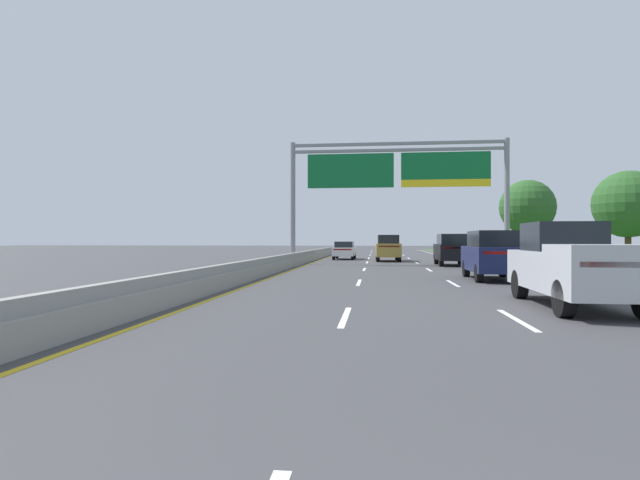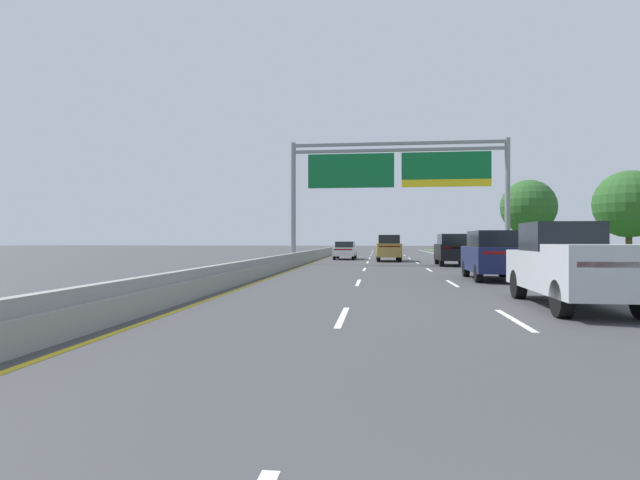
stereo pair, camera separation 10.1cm
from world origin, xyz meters
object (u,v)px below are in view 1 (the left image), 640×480
Objects in this scene: car_gold_centre_lane_suv at (388,248)px; car_black_right_lane_suv at (451,249)px; roadside_tree_far at (527,207)px; overhead_sign_gantry at (397,176)px; roadside_tree_mid at (628,204)px; car_navy_right_lane_suv at (492,254)px; pickup_truck_silver at (573,265)px; car_white_left_lane_sedan at (344,250)px.

car_gold_centre_lane_suv is 1.00× the size of car_black_right_lane_suv.
roadside_tree_far reaches higher than car_gold_centre_lane_suv.
roadside_tree_mid is (13.79, -2.66, -2.28)m from overhead_sign_gantry.
pickup_truck_silver is at bearing -178.56° from car_navy_right_lane_suv.
pickup_truck_silver is 21.60m from roadside_tree_mid.
overhead_sign_gantry is 3.18× the size of car_gold_centre_lane_suv.
car_gold_centre_lane_suv is at bearing 95.16° from overhead_sign_gantry.
roadside_tree_mid is at bearing -122.18° from car_white_left_lane_sedan.
overhead_sign_gantry is at bearing 10.46° from pickup_truck_silver.
overhead_sign_gantry reaches higher than roadside_tree_mid.
pickup_truck_silver reaches higher than car_gold_centre_lane_suv.
car_gold_centre_lane_suv is at bearing 33.71° from car_black_right_lane_suv.
car_navy_right_lane_suv is 1.00× the size of car_black_right_lane_suv.
roadside_tree_mid is (10.22, 18.82, 2.81)m from pickup_truck_silver.
car_navy_right_lane_suv reaches higher than car_white_left_lane_sedan.
roadside_tree_far is at bearing -33.99° from car_black_right_lane_suv.
car_white_left_lane_sedan is (-7.75, 21.81, -0.28)m from car_navy_right_lane_suv.
overhead_sign_gantry is 2.77× the size of pickup_truck_silver.
roadside_tree_mid is (18.03, -11.80, 3.07)m from car_white_left_lane_sedan.
car_navy_right_lane_suv is at bearing -135.74° from roadside_tree_mid.
roadside_tree_far is (16.22, 2.28, 3.83)m from car_white_left_lane_sedan.
car_white_left_lane_sedan is 0.94× the size of car_gold_centre_lane_suv.
roadside_tree_mid is at bearing -44.68° from car_navy_right_lane_suv.
car_black_right_lane_suv is (3.55, -0.59, -5.07)m from overhead_sign_gantry.
car_white_left_lane_sedan is at bearing 146.81° from roadside_tree_mid.
roadside_tree_far is (8.40, 32.89, 3.57)m from pickup_truck_silver.
car_white_left_lane_sedan is at bearing 39.74° from car_black_right_lane_suv.
car_gold_centre_lane_suv is at bearing -155.61° from roadside_tree_far.
car_gold_centre_lane_suv is 0.80× the size of roadside_tree_mid.
car_navy_right_lane_suv and car_black_right_lane_suv have the same top height.
roadside_tree_mid is at bearing -100.38° from car_black_right_lane_suv.
pickup_truck_silver reaches higher than car_black_right_lane_suv.
pickup_truck_silver is at bearing -80.57° from overhead_sign_gantry.
car_black_right_lane_suv is 15.09m from roadside_tree_far.
car_navy_right_lane_suv is at bearing -168.66° from car_gold_centre_lane_suv.
overhead_sign_gantry is 11.41m from car_white_left_lane_sedan.
pickup_truck_silver is 0.92× the size of roadside_tree_mid.
pickup_truck_silver is 1.15× the size of car_gold_centre_lane_suv.
roadside_tree_mid is 0.84× the size of roadside_tree_far.
car_navy_right_lane_suv is at bearing -159.42° from car_white_left_lane_sedan.
car_black_right_lane_suv is at bearing -125.02° from roadside_tree_far.
car_navy_right_lane_suv is at bearing -179.20° from car_black_right_lane_suv.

